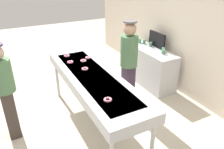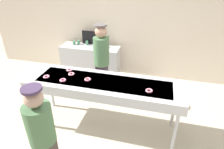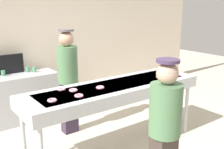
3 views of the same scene
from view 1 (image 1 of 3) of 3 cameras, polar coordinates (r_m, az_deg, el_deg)
name	(u,v)px [view 1 (image 1 of 3)]	position (r m, az deg, el deg)	size (l,w,h in m)	color
ground_plane	(95,124)	(4.10, -4.45, -12.58)	(16.00, 16.00, 0.00)	beige
back_wall	(198,32)	(4.69, 21.20, 10.08)	(8.00, 0.12, 2.80)	beige
fryer_conveyor	(93,80)	(3.61, -4.93, -1.46)	(2.69, 0.77, 0.98)	#B7BABF
strawberry_donut_0	(83,61)	(4.12, -7.39, 3.57)	(0.11, 0.11, 0.03)	pink
strawberry_donut_1	(88,57)	(4.25, -6.15, 4.39)	(0.11, 0.11, 0.03)	pink
strawberry_donut_2	(108,100)	(2.91, -1.10, -6.50)	(0.11, 0.11, 0.03)	pink
strawberry_donut_3	(67,56)	(4.41, -11.57, 4.77)	(0.11, 0.11, 0.03)	pink
strawberry_donut_4	(70,62)	(4.10, -10.71, 3.18)	(0.11, 0.11, 0.03)	pink
strawberry_donut_5	(85,69)	(3.78, -7.01, 1.48)	(0.11, 0.11, 0.03)	pink
worker_baker	(129,60)	(4.18, 4.36, 3.72)	(0.32, 0.32, 1.71)	#332639
customer_waiting	(5,89)	(3.73, -25.86, -3.37)	(0.31, 0.31, 1.60)	#3A302B
prep_counter	(148,66)	(5.34, 9.22, 2.26)	(1.54, 0.50, 0.86)	#B7BABF
paper_cup_0	(163,50)	(5.01, 13.08, 6.21)	(0.07, 0.07, 0.10)	#4C8C66
paper_cup_1	(144,42)	(5.49, 8.27, 8.36)	(0.07, 0.07, 0.10)	#4C8C66
paper_cup_2	(140,41)	(5.54, 7.17, 8.60)	(0.07, 0.07, 0.10)	#4C8C66
paper_cup_3	(151,44)	(5.33, 9.92, 7.69)	(0.07, 0.07, 0.10)	#4C8C66
paper_cup_4	(163,52)	(4.89, 13.07, 5.72)	(0.07, 0.07, 0.10)	#4C8C66
menu_display	(157,40)	(5.24, 11.50, 8.73)	(0.54, 0.04, 0.35)	black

